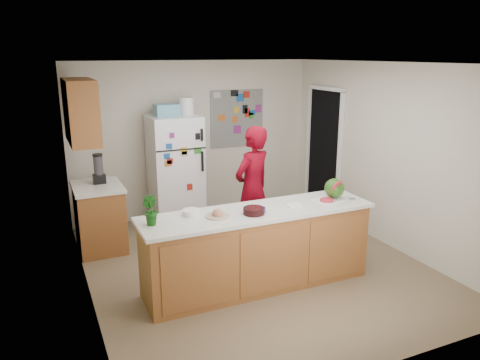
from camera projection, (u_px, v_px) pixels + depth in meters
name	position (u px, v px, depth m)	size (l,w,h in m)	color
floor	(254.00, 266.00, 5.96)	(4.00, 4.50, 0.02)	brown
wall_back	(194.00, 139.00, 7.62)	(4.00, 0.02, 2.50)	beige
wall_left	(80.00, 189.00, 4.84)	(0.02, 4.50, 2.50)	beige
wall_right	(386.00, 155.00, 6.42)	(0.02, 4.50, 2.50)	beige
ceiling	(256.00, 62.00, 5.30)	(4.00, 4.50, 0.02)	white
doorway	(324.00, 152.00, 7.75)	(0.03, 0.85, 2.04)	black
peninsula_base	(258.00, 250.00, 5.32)	(2.60, 0.62, 0.88)	brown
peninsula_top	(258.00, 212.00, 5.20)	(2.68, 0.70, 0.04)	silver
side_counter_base	(100.00, 218.00, 6.37)	(0.60, 0.80, 0.86)	brown
side_counter_top	(97.00, 187.00, 6.25)	(0.64, 0.84, 0.04)	silver
upper_cabinets	(80.00, 111.00, 5.88)	(0.35, 1.00, 0.80)	brown
refrigerator	(175.00, 171.00, 7.21)	(0.75, 0.70, 1.70)	silver
fridge_top_bin	(167.00, 110.00, 6.92)	(0.35, 0.28, 0.18)	#5999B2
photo_collage	(237.00, 118.00, 7.82)	(0.95, 0.01, 0.95)	slate
person	(253.00, 189.00, 6.26)	(0.62, 0.41, 1.70)	#660310
blender_appliance	(99.00, 169.00, 6.31)	(0.12, 0.12, 0.38)	black
cutting_board	(331.00, 199.00, 5.57)	(0.36, 0.27, 0.01)	silver
watermelon	(334.00, 188.00, 5.58)	(0.24, 0.24, 0.24)	#255818
watermelon_slice	(327.00, 200.00, 5.49)	(0.15, 0.15, 0.02)	red
cherry_bowl	(254.00, 211.00, 5.07)	(0.23, 0.23, 0.07)	black
white_bowl	(191.00, 212.00, 5.04)	(0.19, 0.19, 0.06)	silver
cobalt_bowl	(259.00, 210.00, 5.13)	(0.14, 0.14, 0.05)	navy
plate	(218.00, 216.00, 4.99)	(0.26, 0.26, 0.02)	beige
paper_towel	(294.00, 205.00, 5.34)	(0.16, 0.14, 0.02)	silver
keys	(352.00, 199.00, 5.59)	(0.09, 0.04, 0.01)	gray
potted_plant	(150.00, 210.00, 4.73)	(0.17, 0.13, 0.30)	#12400E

